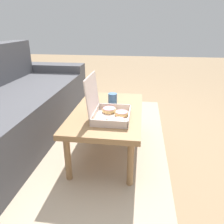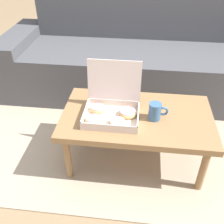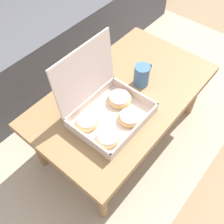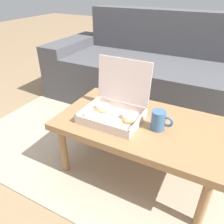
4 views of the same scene
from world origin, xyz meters
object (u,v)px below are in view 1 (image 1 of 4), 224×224
Objects in this scene: couch at (0,114)px; coffee_mug at (113,100)px; coffee_table at (108,115)px; pastry_box at (109,112)px.

couch reaches higher than coffee_mug.
coffee_table is 0.19m from pastry_box.
coffee_mug is (0.27, 0.01, 0.00)m from pastry_box.
coffee_mug reaches higher than coffee_table.
coffee_table is at bearing 166.34° from coffee_mug.
couch is at bearing 81.02° from pastry_box.
pastry_box is at bearing -178.69° from coffee_mug.
pastry_box is (-0.16, -0.03, 0.09)m from coffee_table.
couch is 21.16× the size of coffee_mug.
pastry_box is at bearing -98.98° from couch.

